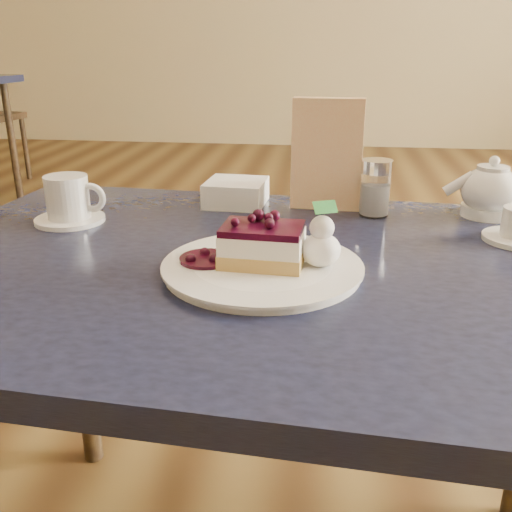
# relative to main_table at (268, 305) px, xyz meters

# --- Properties ---
(main_table) EXTENTS (1.16, 0.81, 0.69)m
(main_table) POSITION_rel_main_table_xyz_m (0.00, 0.00, 0.00)
(main_table) COLOR #181D37
(main_table) RESTS_ON ground
(dessert_plate) EXTENTS (0.27, 0.27, 0.01)m
(dessert_plate) POSITION_rel_main_table_xyz_m (-0.00, -0.05, 0.08)
(dessert_plate) COLOR white
(dessert_plate) RESTS_ON main_table
(cheesecake_slice) EXTENTS (0.12, 0.09, 0.06)m
(cheesecake_slice) POSITION_rel_main_table_xyz_m (-0.00, -0.05, 0.11)
(cheesecake_slice) COLOR tan
(cheesecake_slice) RESTS_ON dessert_plate
(whipped_cream) EXTENTS (0.05, 0.05, 0.05)m
(whipped_cream) POSITION_rel_main_table_xyz_m (0.08, -0.04, 0.11)
(whipped_cream) COLOR white
(whipped_cream) RESTS_ON dessert_plate
(berry_sauce) EXTENTS (0.07, 0.07, 0.01)m
(berry_sauce) POSITION_rel_main_table_xyz_m (-0.08, -0.05, 0.09)
(berry_sauce) COLOR black
(berry_sauce) RESTS_ON dessert_plate
(coffee_set) EXTENTS (0.13, 0.12, 0.08)m
(coffee_set) POSITION_rel_main_table_xyz_m (-0.36, 0.14, 0.11)
(coffee_set) COLOR white
(coffee_set) RESTS_ON main_table
(tea_set) EXTENTS (0.17, 0.24, 0.10)m
(tea_set) POSITION_rel_main_table_xyz_m (0.37, 0.24, 0.11)
(tea_set) COLOR white
(tea_set) RESTS_ON main_table
(menu_card) EXTENTS (0.13, 0.04, 0.20)m
(menu_card) POSITION_rel_main_table_xyz_m (0.08, 0.29, 0.17)
(menu_card) COLOR #FFF0B9
(menu_card) RESTS_ON main_table
(sugar_shaker) EXTENTS (0.06, 0.06, 0.10)m
(sugar_shaker) POSITION_rel_main_table_xyz_m (0.17, 0.25, 0.12)
(sugar_shaker) COLOR white
(sugar_shaker) RESTS_ON main_table
(napkin_stack) EXTENTS (0.12, 0.12, 0.05)m
(napkin_stack) POSITION_rel_main_table_xyz_m (-0.09, 0.29, 0.10)
(napkin_stack) COLOR white
(napkin_stack) RESTS_ON main_table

